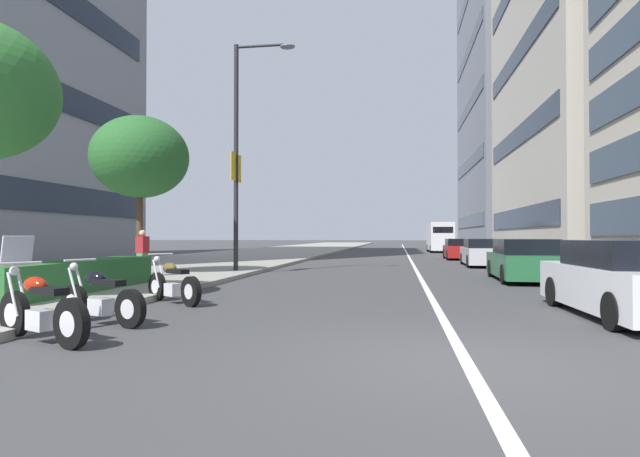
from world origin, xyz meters
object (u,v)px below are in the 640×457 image
Objects in this scene: motorcycle_mid_row at (173,285)px; street_tree_by_lamp_post at (140,157)px; motorcycle_under_tarp at (100,300)px; pedestrian_on_plaza at (142,253)px; car_far_down_avenue at (460,249)px; car_approaching_light at (629,281)px; street_lamp_with_banners at (244,138)px; motorcycle_second_in_row at (40,310)px; car_following_behind at (483,253)px; delivery_van_ahead at (440,236)px; car_mid_block_traffic at (524,261)px.

motorcycle_mid_row is 0.31× the size of street_tree_by_lamp_post.
pedestrian_on_plaza is at bearing -44.67° from motorcycle_under_tarp.
car_far_down_avenue is at bearing -86.79° from motorcycle_under_tarp.
pedestrian_on_plaza is (-1.21, -0.75, -3.42)m from street_tree_by_lamp_post.
street_tree_by_lamp_post is (7.20, 13.38, 3.67)m from car_approaching_light.
motorcycle_second_in_row is at bearing -175.46° from street_lamp_with_banners.
car_following_behind is 0.78× the size of delivery_van_ahead.
street_lamp_with_banners is (-7.12, 10.19, 4.73)m from car_following_behind.
motorcycle_under_tarp is 0.45× the size of car_far_down_avenue.
motorcycle_under_tarp is 1.12× the size of motorcycle_mid_row.
motorcycle_second_in_row is 22.09m from car_following_behind.
car_following_behind is at bearing -94.31° from motorcycle_under_tarp.
pedestrian_on_plaza is (-1.95, 12.65, 0.26)m from car_mid_block_traffic.
motorcycle_under_tarp is at bearing -175.01° from street_lamp_with_banners.
delivery_van_ahead is 34.99m from street_tree_by_lamp_post.
motorcycle_mid_row is 0.38× the size of car_mid_block_traffic.
car_approaching_light is 2.89× the size of pedestrian_on_plaza.
motorcycle_mid_row is at bearing -173.18° from street_lamp_with_banners.
car_mid_block_traffic is (7.25, -9.14, 0.25)m from motorcycle_mid_row.
car_approaching_light reaches higher than motorcycle_mid_row.
street_lamp_with_banners reaches higher than car_approaching_light.
motorcycle_second_in_row is 13.92m from street_lamp_with_banners.
motorcycle_second_in_row is at bearing -158.50° from street_tree_by_lamp_post.
motorcycle_mid_row is (2.75, -0.04, 0.00)m from motorcycle_under_tarp.
motorcycle_under_tarp is 8.78m from pedestrian_on_plaza.
car_approaching_light is 13.99m from pedestrian_on_plaza.
car_approaching_light is 1.01× the size of car_far_down_avenue.
street_lamp_with_banners reaches higher than motorcycle_second_in_row.
street_tree_by_lamp_post is 3.70m from pedestrian_on_plaza.
street_lamp_with_banners is (11.46, 1.00, 4.96)m from motorcycle_under_tarp.
car_approaching_light is 7.94m from car_mid_block_traffic.
car_mid_block_traffic is 2.97× the size of pedestrian_on_plaza.
motorcycle_under_tarp is 0.43× the size of car_mid_block_traffic.
motorcycle_second_in_row is 0.44× the size of car_approaching_light.
motorcycle_mid_row is 0.40× the size of car_far_down_avenue.
car_far_down_avenue is (16.36, 0.21, -0.02)m from car_mid_block_traffic.
motorcycle_second_in_row is at bearing 45.62° from pedestrian_on_plaza.
street_tree_by_lamp_post is (6.51, 4.26, 3.93)m from motorcycle_mid_row.
street_lamp_with_banners is (-14.90, 9.97, 4.73)m from car_far_down_avenue.
street_lamp_with_banners is at bearing 146.93° from car_far_down_avenue.
street_lamp_with_banners reaches higher than car_mid_block_traffic.
street_tree_by_lamp_post reaches higher than pedestrian_on_plaza.
motorcycle_second_in_row is at bearing 113.19° from motorcycle_under_tarp.
motorcycle_under_tarp is at bearing 155.21° from car_following_behind.
car_following_behind is 3.01× the size of pedestrian_on_plaza.
car_mid_block_traffic is (7.94, -0.01, -0.01)m from car_approaching_light.
street_lamp_with_banners is at bearing 126.47° from car_following_behind.
pedestrian_on_plaza is (-10.53, 12.66, 0.28)m from car_following_behind.
street_tree_by_lamp_post is (-0.74, 13.39, 3.68)m from car_mid_block_traffic.
car_far_down_avenue is at bearing 179.50° from delivery_van_ahead.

